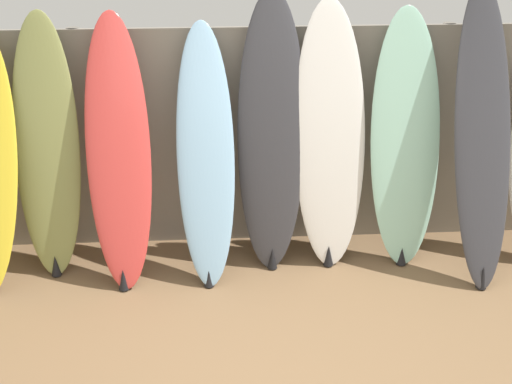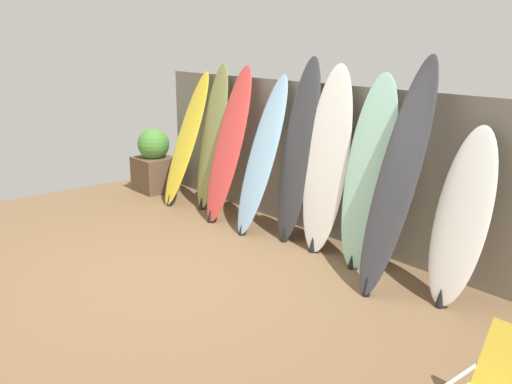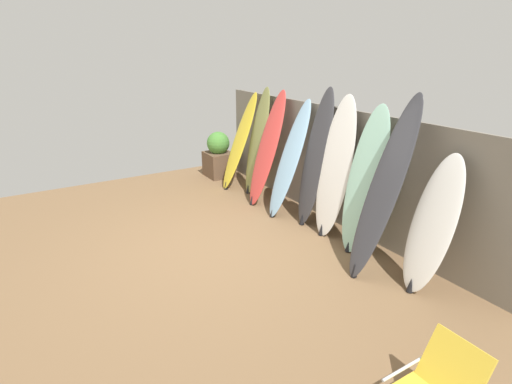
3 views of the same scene
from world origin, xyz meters
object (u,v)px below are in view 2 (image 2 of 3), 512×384
at_px(surfboard_charcoal_7, 398,177).
at_px(surfboard_white_8, 462,218).
at_px(surfboard_charcoal_4, 298,152).
at_px(planter_box, 154,162).
at_px(surfboard_olive_1, 212,138).
at_px(surfboard_red_2, 229,145).
at_px(surfboard_skyblue_3, 262,156).
at_px(surfboard_yellow_0, 186,140).
at_px(surfboard_white_5, 327,161).
at_px(surfboard_seafoam_6, 368,174).

bearing_deg(surfboard_charcoal_7, surfboard_white_8, 17.73).
xyz_separation_m(surfboard_charcoal_4, planter_box, (-2.97, -0.19, -0.59)).
height_order(surfboard_olive_1, planter_box, surfboard_olive_1).
height_order(surfboard_red_2, surfboard_skyblue_3, surfboard_red_2).
bearing_deg(surfboard_skyblue_3, surfboard_charcoal_4, 12.94).
relative_size(surfboard_yellow_0, surfboard_skyblue_3, 0.98).
xyz_separation_m(surfboard_charcoal_4, surfboard_white_5, (0.45, -0.00, -0.04)).
distance_m(surfboard_skyblue_3, surfboard_white_5, 0.96).
bearing_deg(surfboard_white_5, surfboard_seafoam_6, -0.81).
bearing_deg(surfboard_seafoam_6, surfboard_red_2, -176.82).
bearing_deg(surfboard_red_2, surfboard_seafoam_6, 3.18).
bearing_deg(surfboard_yellow_0, surfboard_olive_1, 18.15).
distance_m(surfboard_charcoal_4, surfboard_white_8, 2.13).
height_order(surfboard_yellow_0, surfboard_olive_1, surfboard_olive_1).
xyz_separation_m(surfboard_olive_1, surfboard_seafoam_6, (2.72, -0.01, 0.00)).
height_order(surfboard_seafoam_6, surfboard_charcoal_7, surfboard_charcoal_7).
xyz_separation_m(surfboard_olive_1, surfboard_white_8, (3.80, -0.05, -0.19)).
bearing_deg(surfboard_seafoam_6, surfboard_white_8, -1.97).
relative_size(surfboard_white_5, surfboard_seafoam_6, 1.03).
distance_m(surfboard_yellow_0, surfboard_olive_1, 0.46).
bearing_deg(surfboard_olive_1, surfboard_white_5, -0.01).
xyz_separation_m(surfboard_red_2, surfboard_white_8, (3.25, 0.08, -0.19)).
bearing_deg(surfboard_white_5, surfboard_charcoal_7, -11.62).
distance_m(surfboard_yellow_0, surfboard_skyblue_3, 1.61).
xyz_separation_m(surfboard_olive_1, surfboard_skyblue_3, (1.18, -0.11, -0.04)).
xyz_separation_m(surfboard_olive_1, surfboard_white_5, (2.13, -0.00, 0.03)).
xyz_separation_m(surfboard_seafoam_6, planter_box, (-4.00, -0.17, -0.53)).
relative_size(surfboard_yellow_0, surfboard_red_2, 0.94).
xyz_separation_m(surfboard_skyblue_3, surfboard_white_5, (0.95, 0.11, 0.07)).
distance_m(surfboard_olive_1, surfboard_charcoal_7, 3.24).
height_order(surfboard_yellow_0, surfboard_charcoal_4, surfboard_charcoal_4).
relative_size(surfboard_yellow_0, surfboard_seafoam_6, 0.93).
bearing_deg(surfboard_red_2, surfboard_white_5, 4.64).
relative_size(surfboard_olive_1, surfboard_seafoam_6, 1.00).
height_order(surfboard_charcoal_4, planter_box, surfboard_charcoal_4).
height_order(surfboard_skyblue_3, surfboard_white_5, surfboard_white_5).
relative_size(surfboard_red_2, surfboard_charcoal_4, 0.94).
bearing_deg(planter_box, surfboard_white_5, 3.06).
distance_m(surfboard_yellow_0, surfboard_white_5, 2.57).
distance_m(surfboard_charcoal_4, surfboard_white_5, 0.45).
height_order(surfboard_white_5, surfboard_seafoam_6, surfboard_white_5).
relative_size(surfboard_yellow_0, surfboard_charcoal_4, 0.88).
distance_m(surfboard_red_2, surfboard_skyblue_3, 0.64).
bearing_deg(surfboard_skyblue_3, surfboard_white_5, 6.66).
bearing_deg(surfboard_skyblue_3, surfboard_olive_1, 174.64).
bearing_deg(surfboard_white_8, planter_box, -178.45).
bearing_deg(surfboard_skyblue_3, surfboard_yellow_0, -178.95).
xyz_separation_m(surfboard_skyblue_3, planter_box, (-2.47, -0.07, -0.48)).
xyz_separation_m(surfboard_seafoam_6, surfboard_white_8, (1.08, -0.04, -0.19)).
bearing_deg(surfboard_olive_1, planter_box, -171.91).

